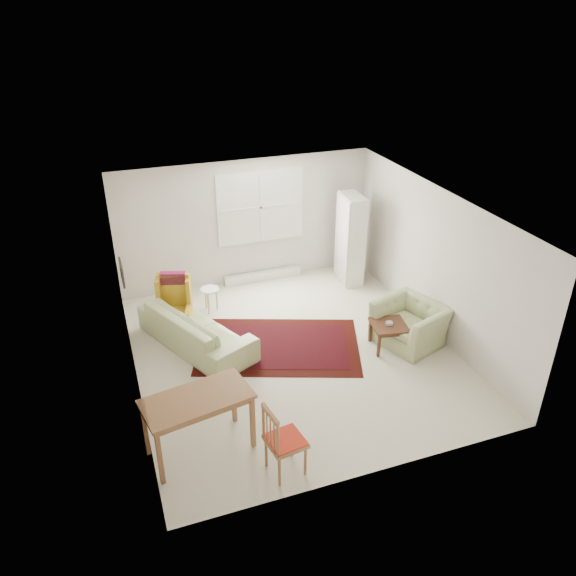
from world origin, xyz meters
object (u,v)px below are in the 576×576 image
object	(u,v)px
armchair	(410,320)
desk_chair	(286,439)
desk	(199,424)
cabinet	(351,239)
coffee_table	(388,336)
wingback_chair	(173,306)
sofa	(196,322)
stool	(210,299)

from	to	relation	value
armchair	desk_chair	size ratio (longest dim) A/B	1.07
desk	cabinet	bearing A→B (deg)	44.17
coffee_table	armchair	bearing A→B (deg)	5.78
wingback_chair	desk_chair	bearing A→B (deg)	-61.79
sofa	stool	distance (m)	1.17
desk	desk_chair	world-z (taller)	desk_chair
wingback_chair	stool	distance (m)	0.93
wingback_chair	sofa	bearing A→B (deg)	-46.97
coffee_table	stool	world-z (taller)	stool
coffee_table	cabinet	distance (m)	2.57
cabinet	desk	xyz separation A→B (m)	(-3.83, -3.72, -0.48)
cabinet	coffee_table	bearing A→B (deg)	-95.64
cabinet	desk_chair	world-z (taller)	cabinet
stool	desk	xyz separation A→B (m)	(-0.91, -3.47, 0.20)
desk_chair	armchair	bearing A→B (deg)	-63.68
sofa	armchair	size ratio (longest dim) A/B	2.08
armchair	cabinet	xyz separation A→B (m)	(0.01, 2.40, 0.49)
sofa	cabinet	world-z (taller)	cabinet
wingback_chair	coffee_table	world-z (taller)	wingback_chair
coffee_table	wingback_chair	bearing A→B (deg)	152.50
sofa	coffee_table	world-z (taller)	sofa
sofa	stool	world-z (taller)	sofa
desk	armchair	bearing A→B (deg)	19.16
stool	desk_chair	bearing A→B (deg)	-90.00
wingback_chair	stool	size ratio (longest dim) A/B	2.23
coffee_table	desk	size ratio (longest dim) A/B	0.41
sofa	armchair	xyz separation A→B (m)	(3.38, -1.09, -0.03)
stool	armchair	bearing A→B (deg)	-36.33
wingback_chair	armchair	bearing A→B (deg)	-7.33
armchair	desk_chair	xyz separation A→B (m)	(-2.91, -2.02, 0.08)
stool	coffee_table	bearing A→B (deg)	-41.23
stool	desk	world-z (taller)	desk
stool	cabinet	world-z (taller)	cabinet
sofa	desk	world-z (taller)	sofa
armchair	stool	xyz separation A→B (m)	(-2.91, 2.14, -0.19)
wingback_chair	cabinet	bearing A→B (deg)	28.57
wingback_chair	desk	xyz separation A→B (m)	(-0.17, -2.96, -0.08)
desk	desk_chair	size ratio (longest dim) A/B	1.34
coffee_table	desk	bearing A→B (deg)	-159.30
desk_chair	wingback_chair	bearing A→B (deg)	2.86
coffee_table	stool	distance (m)	3.31
sofa	desk_chair	distance (m)	3.15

